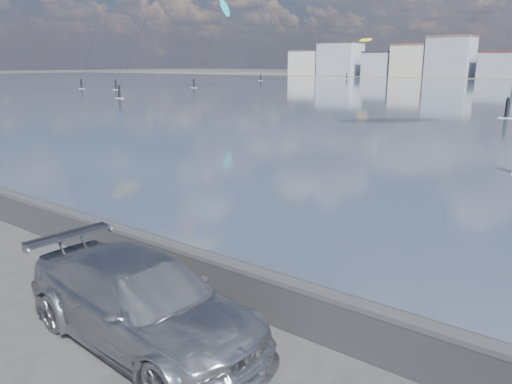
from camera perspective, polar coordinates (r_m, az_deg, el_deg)
ground at (r=10.36m, az=-18.99°, el=-15.49°), size 700.00×700.00×0.00m
seawall at (r=11.59m, az=-7.96°, el=-8.29°), size 400.00×0.36×1.08m
car_silver at (r=9.61m, az=-12.81°, el=-12.11°), size 5.63×2.58×1.60m
kitesurfer_10 at (r=110.20m, az=-3.66°, el=20.10°), size 7.44×9.59×18.90m
kitesurfer_18 at (r=177.53m, az=12.42°, el=16.56°), size 4.23×12.84×13.83m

